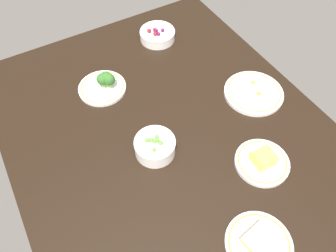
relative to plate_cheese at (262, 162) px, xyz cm
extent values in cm
cube|color=black|center=(27.27, 19.44, -3.46)|extent=(131.59, 106.68, 4.00)
cylinder|color=white|center=(0.00, 0.00, -0.68)|extent=(17.66, 17.66, 1.55)
torus|color=gold|center=(0.00, 0.00, 0.09)|extent=(16.04, 16.04, 0.50)
cube|color=#F2D14C|center=(0.00, 0.00, 2.02)|extent=(6.46, 6.90, 3.86)
cylinder|color=white|center=(-19.90, 17.48, -0.94)|extent=(18.91, 18.91, 1.03)
torus|color=gold|center=(-19.90, 17.48, -0.43)|extent=(17.14, 17.14, 0.50)
cube|color=beige|center=(-19.90, 17.48, 0.17)|extent=(8.94, 9.29, 1.20)
cube|color=#E5B24C|center=(-19.90, 17.48, 1.17)|extent=(8.94, 9.29, 0.80)
cube|color=beige|center=(-19.90, 17.48, 2.17)|extent=(8.94, 9.29, 1.20)
cylinder|color=white|center=(21.52, 27.68, 1.29)|extent=(13.42, 13.42, 5.49)
torus|color=white|center=(21.52, 27.68, 4.03)|extent=(13.69, 13.69, 0.80)
sphere|color=#599E38|center=(22.64, 26.28, 4.71)|extent=(1.35, 1.35, 1.35)
sphere|color=#599E38|center=(21.36, 27.72, 4.77)|extent=(1.47, 1.47, 1.47)
sphere|color=#599E38|center=(21.64, 27.02, 4.73)|extent=(1.41, 1.41, 1.41)
sphere|color=#599E38|center=(18.65, 29.44, 4.70)|extent=(1.35, 1.35, 1.35)
sphere|color=#599E38|center=(21.26, 26.72, 4.69)|extent=(1.32, 1.32, 1.32)
sphere|color=#599E38|center=(22.40, 28.52, 4.83)|extent=(1.60, 1.60, 1.60)
sphere|color=#599E38|center=(19.80, 26.41, 4.82)|extent=(1.58, 1.58, 1.58)
sphere|color=#599E38|center=(22.89, 29.73, 4.81)|extent=(1.57, 1.57, 1.57)
cylinder|color=white|center=(72.49, -1.25, 0.55)|extent=(15.15, 15.15, 4.01)
torus|color=white|center=(72.49, -1.25, 2.55)|extent=(15.35, 15.35, 0.80)
sphere|color=#59144C|center=(72.32, -0.55, 3.46)|extent=(1.81, 1.81, 1.81)
sphere|color=maroon|center=(73.09, -0.35, 3.42)|extent=(1.74, 1.74, 1.74)
sphere|color=#59144C|center=(69.88, -0.46, 3.33)|extent=(1.54, 1.54, 1.54)
sphere|color=maroon|center=(73.61, 2.12, 3.48)|extent=(1.85, 1.85, 1.85)
sphere|color=maroon|center=(70.62, 0.80, 3.42)|extent=(1.74, 1.74, 1.74)
sphere|color=#59144C|center=(71.18, -3.19, 3.38)|extent=(1.65, 1.65, 1.65)
cylinder|color=white|center=(25.47, -17.02, -0.74)|extent=(22.34, 22.34, 1.45)
torus|color=gold|center=(25.47, -17.02, -0.01)|extent=(20.16, 20.16, 0.50)
ellipsoid|color=white|center=(22.35, -16.08, 1.22)|extent=(4.48, 4.48, 2.47)
sphere|color=yellow|center=(22.35, -16.08, 2.33)|extent=(1.79, 1.79, 1.79)
ellipsoid|color=white|center=(27.96, -17.98, 1.15)|extent=(4.23, 4.23, 2.33)
sphere|color=yellow|center=(27.96, -17.98, 2.20)|extent=(1.69, 1.69, 1.69)
cylinder|color=white|center=(56.63, 31.74, -0.85)|extent=(18.24, 18.24, 1.22)
torus|color=gold|center=(56.63, 31.74, -0.24)|extent=(16.55, 16.55, 0.50)
cylinder|color=#9EBC72|center=(54.84, 29.01, 1.03)|extent=(1.63, 1.63, 2.52)
sphere|color=#2D6023|center=(54.84, 29.01, 4.03)|extent=(4.65, 4.65, 4.65)
cylinder|color=#9EBC72|center=(56.92, 30.72, 1.18)|extent=(1.22, 1.22, 2.84)
sphere|color=#2D6023|center=(56.92, 30.72, 3.91)|extent=(3.50, 3.50, 3.50)
cylinder|color=#9EBC72|center=(56.03, 31.10, 1.07)|extent=(1.60, 1.60, 2.60)
sphere|color=#2D6023|center=(56.03, 31.10, 4.08)|extent=(4.56, 4.56, 4.56)
cylinder|color=#9EBC72|center=(56.11, 29.62, 0.88)|extent=(1.78, 1.78, 2.23)
sphere|color=#2D6023|center=(56.11, 29.62, 3.91)|extent=(5.09, 5.09, 5.09)
camera|label=1|loc=(-32.23, 53.67, 92.18)|focal=35.36mm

